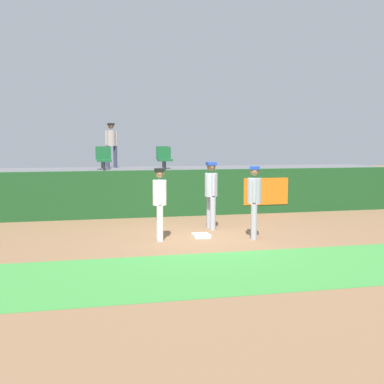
% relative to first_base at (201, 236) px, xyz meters
% --- Properties ---
extents(ground_plane, '(60.00, 60.00, 0.00)m').
position_rel_first_base_xyz_m(ground_plane, '(0.01, -0.19, -0.04)').
color(ground_plane, brown).
extents(grass_foreground_strip, '(18.00, 2.80, 0.01)m').
position_rel_first_base_xyz_m(grass_foreground_strip, '(0.01, -3.04, -0.04)').
color(grass_foreground_strip, '#388438').
rests_on(grass_foreground_strip, ground_plane).
extents(first_base, '(0.40, 0.40, 0.08)m').
position_rel_first_base_xyz_m(first_base, '(0.00, 0.00, 0.00)').
color(first_base, white).
rests_on(first_base, ground_plane).
extents(player_fielder_home, '(0.36, 0.53, 1.69)m').
position_rel_first_base_xyz_m(player_fielder_home, '(-1.01, -0.08, 0.94)').
color(player_fielder_home, white).
rests_on(player_fielder_home, ground_plane).
extents(player_runner_visitor, '(0.42, 0.46, 1.73)m').
position_rel_first_base_xyz_m(player_runner_visitor, '(1.21, -0.38, 0.96)').
color(player_runner_visitor, '#9EA3AD').
rests_on(player_runner_visitor, ground_plane).
extents(player_coach_visitor, '(0.35, 0.50, 1.77)m').
position_rel_first_base_xyz_m(player_coach_visitor, '(0.52, 1.02, 0.99)').
color(player_coach_visitor, '#9EA3AD').
rests_on(player_coach_visitor, ground_plane).
extents(field_wall, '(18.00, 0.26, 1.43)m').
position_rel_first_base_xyz_m(field_wall, '(0.03, 3.40, 0.68)').
color(field_wall, '#19471E').
rests_on(field_wall, ground_plane).
extents(bleacher_platform, '(18.00, 4.80, 1.29)m').
position_rel_first_base_xyz_m(bleacher_platform, '(0.01, 5.97, 0.60)').
color(bleacher_platform, '#59595E').
rests_on(bleacher_platform, ground_plane).
extents(seat_back_center, '(0.46, 0.44, 0.84)m').
position_rel_first_base_xyz_m(seat_back_center, '(0.15, 6.64, 1.72)').
color(seat_back_center, '#4C4C51').
rests_on(seat_back_center, bleacher_platform).
extents(seat_back_left, '(0.45, 0.44, 0.84)m').
position_rel_first_base_xyz_m(seat_back_left, '(-2.09, 6.64, 1.72)').
color(seat_back_left, '#4C4C51').
rests_on(seat_back_left, bleacher_platform).
extents(seat_front_left, '(0.47, 0.44, 0.84)m').
position_rel_first_base_xyz_m(seat_front_left, '(-2.09, 4.84, 1.72)').
color(seat_front_left, '#4C4C51').
rests_on(seat_front_left, bleacher_platform).
extents(seat_front_center, '(0.46, 0.44, 0.84)m').
position_rel_first_base_xyz_m(seat_front_center, '(-0.08, 4.84, 1.72)').
color(seat_front_center, '#4C4C51').
rests_on(seat_front_center, bleacher_platform).
extents(spectator_hooded, '(0.47, 0.39, 1.72)m').
position_rel_first_base_xyz_m(spectator_hooded, '(-1.68, 7.80, 2.25)').
color(spectator_hooded, '#33384C').
rests_on(spectator_hooded, bleacher_platform).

